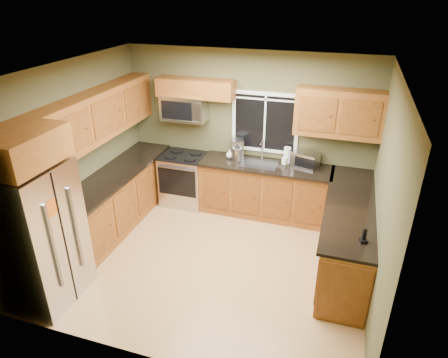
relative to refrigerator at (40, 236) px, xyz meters
The scene contains 29 objects.
floor 2.35m from the refrigerator, 36.78° to the left, with size 4.20×4.20×0.00m, color #B3844E.
ceiling 2.82m from the refrigerator, 36.78° to the left, with size 4.20×4.20×0.00m, color white.
back_wall 3.58m from the refrigerator, 60.71° to the left, with size 4.20×4.20×0.00m, color #4D4C2D.
front_wall 1.86m from the refrigerator, 16.04° to the right, with size 4.20×4.20×0.00m, color #4D4C2D.
left_wall 1.42m from the refrigerator, 105.52° to the left, with size 3.60×3.60×0.00m, color #4D4C2D.
right_wall 4.08m from the refrigerator, 18.71° to the left, with size 3.60×3.60×0.00m, color #4D4C2D.
window 3.75m from the refrigerator, 56.52° to the left, with size 1.12×0.03×1.02m.
base_cabinets_left 1.83m from the refrigerator, 91.97° to the left, with size 0.60×2.65×0.90m, color brown.
countertop_left 1.78m from the refrigerator, 91.16° to the left, with size 0.65×2.65×0.04m, color black.
base_cabinets_back 3.56m from the refrigerator, 52.43° to the left, with size 2.17×0.60×0.90m, color brown.
countertop_back 3.51m from the refrigerator, 52.18° to the left, with size 2.17×0.65×0.04m, color black.
base_cabinets_peninsula 4.02m from the refrigerator, 27.50° to the left, with size 0.60×2.52×0.90m.
countertop_peninsula 3.97m from the refrigerator, 27.77° to the left, with size 0.65×2.50×0.04m, color black.
upper_cabinets_left 2.03m from the refrigerator, 96.30° to the left, with size 0.33×2.65×0.72m, color brown.
upper_cabinets_back_left 3.28m from the refrigerator, 73.15° to the left, with size 1.30×0.33×0.30m, color brown.
upper_cabinets_back_right 4.44m from the refrigerator, 42.62° to the left, with size 1.30×0.33×0.72m, color brown.
upper_cabinet_over_fridge 1.13m from the refrigerator, behind, with size 0.72×0.90×0.38m, color brown.
refrigerator is the anchor object (origin of this frame).
range 2.89m from the refrigerator, 76.03° to the left, with size 0.76×0.69×0.94m.
microwave 3.10m from the refrigerator, 76.66° to the left, with size 0.76×0.41×0.42m.
sink 3.46m from the refrigerator, 53.87° to the left, with size 0.60×0.42×0.36m.
toaster_oven 4.02m from the refrigerator, 46.34° to the left, with size 0.46×0.40×0.24m.
coffee_maker 3.33m from the refrigerator, 60.79° to the left, with size 0.27×0.31×0.33m.
kettle 3.24m from the refrigerator, 59.09° to the left, with size 0.20×0.20×0.28m.
paper_towel_roll 3.85m from the refrigerator, 50.19° to the left, with size 0.12×0.12×0.30m.
soap_bottle_a 3.28m from the refrigerator, 60.98° to the left, with size 0.12×0.12×0.30m, color orange.
soap_bottle_b 3.79m from the refrigerator, 49.87° to the left, with size 0.08×0.08×0.17m, color white.
soap_bottle_c 3.23m from the refrigerator, 62.31° to the left, with size 0.12×0.12×0.15m, color white.
cordless_phone 3.81m from the refrigerator, 14.88° to the left, with size 0.10×0.10×0.18m.
Camera 1 is at (1.57, -4.42, 3.61)m, focal length 32.00 mm.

